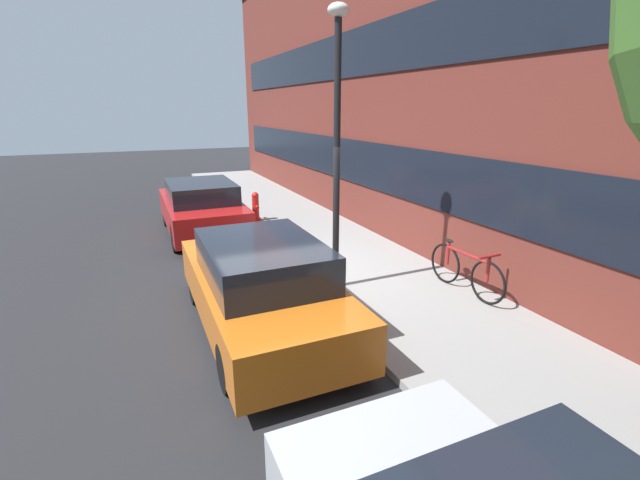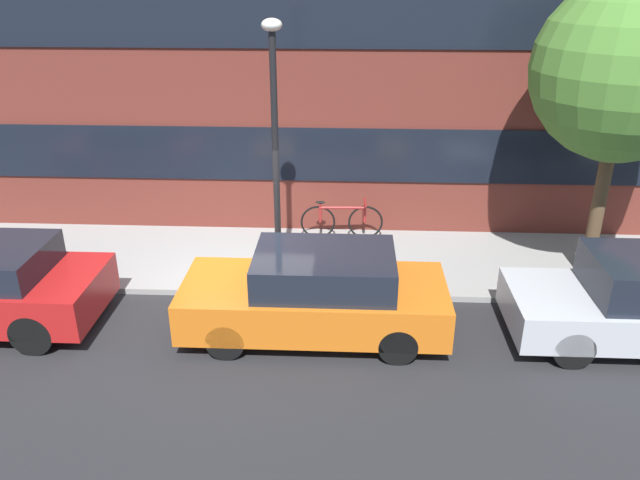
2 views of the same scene
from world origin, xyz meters
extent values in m
plane|color=#232326|center=(0.00, 0.00, 0.00)|extent=(56.00, 56.00, 0.00)
cube|color=gray|center=(0.00, 1.41, 0.05)|extent=(28.00, 2.83, 0.11)
cube|color=maroon|center=(0.00, 3.28, 3.97)|extent=(28.00, 0.90, 7.94)
cube|color=black|center=(0.00, 2.81, 1.75)|extent=(25.76, 0.04, 1.10)
cube|color=black|center=(0.00, 2.81, 4.36)|extent=(25.76, 0.04, 1.10)
cylinder|color=black|center=(-2.74, -1.82, 0.33)|extent=(0.65, 0.18, 0.65)
cylinder|color=black|center=(-2.74, -0.28, 0.33)|extent=(0.65, 0.18, 0.65)
cube|color=#D16619|center=(1.37, -1.05, 0.54)|extent=(4.03, 1.68, 0.64)
cube|color=black|center=(1.53, -1.05, 1.11)|extent=(2.09, 1.48, 0.51)
cylinder|color=black|center=(0.12, -1.80, 0.28)|extent=(0.57, 0.18, 0.57)
cylinder|color=black|center=(0.12, -0.30, 0.28)|extent=(0.57, 0.18, 0.57)
cylinder|color=black|center=(2.62, -1.80, 0.28)|extent=(0.57, 0.18, 0.57)
cylinder|color=black|center=(2.62, -0.30, 0.28)|extent=(0.57, 0.18, 0.57)
cylinder|color=black|center=(5.10, -1.78, 0.29)|extent=(0.59, 0.18, 0.59)
cylinder|color=black|center=(5.10, -0.32, 0.29)|extent=(0.59, 0.18, 0.59)
cylinder|color=red|center=(-4.34, 0.45, 0.13)|extent=(0.27, 0.27, 0.04)
cylinder|color=red|center=(-4.34, 0.45, 0.45)|extent=(0.18, 0.18, 0.61)
cylinder|color=red|center=(-4.18, 0.45, 0.51)|extent=(0.15, 0.07, 0.07)
torus|color=black|center=(2.22, 2.38, 0.46)|extent=(0.71, 0.07, 0.71)
torus|color=black|center=(1.25, 2.35, 0.46)|extent=(0.71, 0.07, 0.71)
cylinder|color=maroon|center=(1.74, 2.36, 0.78)|extent=(0.92, 0.09, 0.06)
cylinder|color=maroon|center=(1.30, 2.35, 0.66)|extent=(0.06, 0.06, 0.40)
cylinder|color=maroon|center=(2.20, 2.38, 0.66)|extent=(0.06, 0.06, 0.40)
ellipsoid|color=black|center=(1.30, 2.35, 0.89)|extent=(0.20, 0.09, 0.05)
cylinder|color=maroon|center=(2.20, 2.38, 0.89)|extent=(0.07, 0.44, 0.05)
cylinder|color=brown|center=(6.20, 0.95, 1.52)|extent=(0.24, 0.24, 2.84)
sphere|color=#477A2D|center=(6.20, 0.95, 3.75)|extent=(2.94, 2.94, 2.94)
cylinder|color=black|center=(0.65, 0.48, 2.23)|extent=(0.11, 0.11, 4.24)
ellipsoid|color=silver|center=(0.65, 0.48, 4.45)|extent=(0.32, 0.32, 0.20)
camera|label=1|loc=(6.86, -2.53, 3.10)|focal=24.00mm
camera|label=2|loc=(1.86, -9.38, 5.32)|focal=35.00mm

